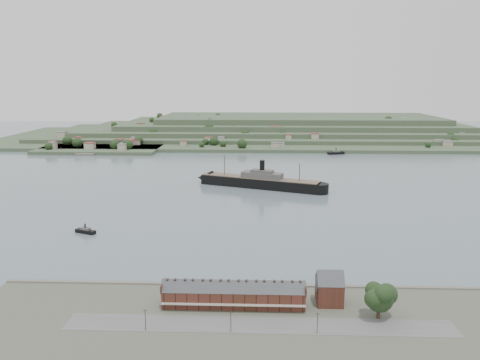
{
  "coord_description": "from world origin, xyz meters",
  "views": [
    {
      "loc": [
        -1.27,
        -335.24,
        88.56
      ],
      "look_at": [
        -14.9,
        30.0,
        9.48
      ],
      "focal_mm": 35.0,
      "sensor_mm": 36.0,
      "label": 1
    }
  ],
  "objects_px": {
    "fig_tree": "(381,297)",
    "gabled_building": "(329,289)",
    "steamship": "(256,181)",
    "tugboat": "(85,231)",
    "terrace_row": "(234,295)"
  },
  "relations": [
    {
      "from": "terrace_row",
      "to": "steamship",
      "type": "xyz_separation_m",
      "value": [
        8.21,
        213.27,
        -1.7
      ]
    },
    {
      "from": "terrace_row",
      "to": "steamship",
      "type": "bearing_deg",
      "value": 87.8
    },
    {
      "from": "gabled_building",
      "to": "steamship",
      "type": "bearing_deg",
      "value": 97.97
    },
    {
      "from": "gabled_building",
      "to": "fig_tree",
      "type": "relative_size",
      "value": 0.99
    },
    {
      "from": "steamship",
      "to": "fig_tree",
      "type": "height_order",
      "value": "steamship"
    },
    {
      "from": "fig_tree",
      "to": "tugboat",
      "type": "bearing_deg",
      "value": 146.02
    },
    {
      "from": "gabled_building",
      "to": "steamship",
      "type": "xyz_separation_m",
      "value": [
        -29.29,
        209.25,
        -3.05
      ]
    },
    {
      "from": "gabled_building",
      "to": "tugboat",
      "type": "xyz_separation_m",
      "value": [
        -129.19,
        86.67,
        -6.76
      ]
    },
    {
      "from": "terrace_row",
      "to": "gabled_building",
      "type": "height_order",
      "value": "gabled_building"
    },
    {
      "from": "gabled_building",
      "to": "fig_tree",
      "type": "height_order",
      "value": "fig_tree"
    },
    {
      "from": "terrace_row",
      "to": "tugboat",
      "type": "xyz_separation_m",
      "value": [
        -91.69,
        90.69,
        -5.41
      ]
    },
    {
      "from": "terrace_row",
      "to": "fig_tree",
      "type": "xyz_separation_m",
      "value": [
        54.26,
        -7.69,
        3.83
      ]
    },
    {
      "from": "steamship",
      "to": "tugboat",
      "type": "bearing_deg",
      "value": -129.18
    },
    {
      "from": "fig_tree",
      "to": "gabled_building",
      "type": "bearing_deg",
      "value": 145.06
    },
    {
      "from": "steamship",
      "to": "fig_tree",
      "type": "xyz_separation_m",
      "value": [
        46.05,
        -220.96,
        5.53
      ]
    }
  ]
}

